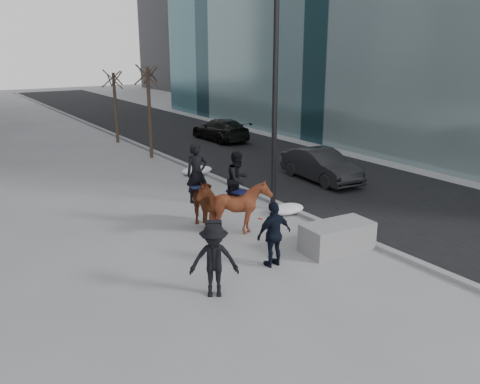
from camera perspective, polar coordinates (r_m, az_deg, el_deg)
ground at (r=14.22m, az=2.65°, el=-6.96°), size 120.00×120.00×0.00m
road at (r=25.89m, az=2.43°, el=3.79°), size 8.00×90.00×0.01m
curb at (r=23.84m, az=-5.45°, el=2.77°), size 0.25×90.00×0.12m
planter at (r=14.56m, az=10.86°, el=-4.97°), size 2.07×1.13×0.80m
car_near at (r=21.74m, az=9.08°, el=2.98°), size 1.71×4.19×1.35m
car_far at (r=30.74m, az=-2.24°, el=7.03°), size 1.89×4.55×1.31m
tree_near at (r=26.06m, az=-10.15°, el=9.24°), size 1.20×1.20×5.03m
tree_far at (r=30.72m, az=-13.83°, el=9.55°), size 1.20×1.20×4.47m
mounted_left at (r=15.77m, az=-4.59°, el=-0.72°), size 1.26×2.21×2.71m
mounted_right at (r=15.41m, az=-0.01°, el=-1.04°), size 1.73×1.84×2.54m
feeder at (r=13.21m, az=3.84°, el=-4.74°), size 1.03×0.86×1.75m
camera_crew at (r=11.66m, az=-2.93°, el=-7.64°), size 1.31×1.13×1.75m
lamppost at (r=17.17m, az=3.85°, el=14.21°), size 0.25×1.22×9.09m
snow_piles at (r=20.44m, az=-1.21°, el=0.88°), size 1.43×7.36×0.36m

